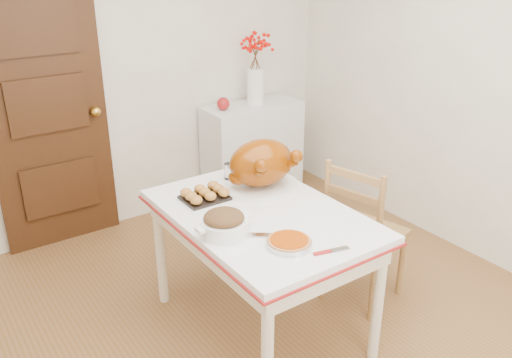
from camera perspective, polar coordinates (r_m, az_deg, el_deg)
floor at (r=3.33m, az=3.39°, el=-16.61°), size 3.50×4.00×0.00m
wall_back at (r=4.39m, az=-12.76°, el=11.15°), size 3.50×0.00×2.50m
wall_right at (r=4.00m, az=24.29°, el=8.50°), size 0.00×4.00×2.50m
door_back at (r=4.21m, az=-21.17°, el=6.52°), size 0.85×0.06×2.06m
sideboard at (r=4.87m, az=-0.38°, el=2.92°), size 0.87×0.39×0.87m
kitchen_table at (r=3.19m, az=0.52°, el=-9.77°), size 0.90×1.31×0.79m
chair_oak at (r=3.50m, az=11.48°, el=-5.34°), size 0.52×0.52×0.97m
berry_vase at (r=4.67m, az=-0.05°, el=11.74°), size 0.33×0.33×0.65m
apple at (r=4.56m, az=-3.48°, el=7.94°), size 0.11×0.11×0.11m
turkey_platter at (r=3.22m, az=0.56°, el=1.44°), size 0.50×0.41×0.30m
pumpkin_pie at (r=2.67m, az=3.52°, el=-6.60°), size 0.28×0.28×0.05m
stuffing_dish at (r=2.76m, az=-3.39°, el=-4.66°), size 0.38×0.34×0.12m
rolls_tray at (r=3.14m, az=-5.41°, el=-1.56°), size 0.26×0.20×0.07m
pie_server at (r=2.65m, az=7.97°, el=-7.50°), size 0.20×0.10×0.01m
carving_knife at (r=2.76m, az=-0.58°, el=-5.87°), size 0.25×0.20×0.01m
drinking_glass at (r=3.40m, az=-2.89°, el=0.83°), size 0.08×0.08×0.10m
shaker_pair at (r=3.55m, az=-0.19°, el=1.78°), size 0.10×0.05×0.09m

